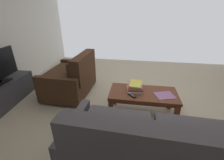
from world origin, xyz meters
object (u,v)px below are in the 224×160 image
(sofa_main, at_px, (153,152))
(loveseat_near, at_px, (72,78))
(tv_stand, at_px, (5,93))
(tv_remote, at_px, (132,95))
(coffee_table, at_px, (143,96))
(loose_magazine, at_px, (165,95))
(book_stack, at_px, (135,87))

(sofa_main, height_order, loveseat_near, sofa_main)
(tv_stand, bearing_deg, tv_remote, 177.97)
(sofa_main, bearing_deg, coffee_table, -86.85)
(tv_remote, bearing_deg, loose_magazine, -170.06)
(loveseat_near, distance_m, tv_stand, 1.26)
(loose_magazine, bearing_deg, coffee_table, 62.77)
(coffee_table, height_order, tv_remote, tv_remote)
(book_stack, bearing_deg, loveseat_near, -19.22)
(tv_remote, bearing_deg, coffee_table, -141.32)
(sofa_main, xyz_separation_m, tv_stand, (2.61, -1.05, -0.16))
(sofa_main, height_order, loose_magazine, sofa_main)
(sofa_main, relative_size, loveseat_near, 1.61)
(loose_magazine, bearing_deg, sofa_main, 148.14)
(tv_remote, bearing_deg, sofa_main, 104.12)
(loveseat_near, relative_size, tv_stand, 0.93)
(coffee_table, xyz_separation_m, book_stack, (0.14, -0.04, 0.13))
(loose_magazine, bearing_deg, loveseat_near, 55.03)
(coffee_table, bearing_deg, loveseat_near, -19.07)
(book_stack, distance_m, tv_remote, 0.20)
(loveseat_near, bearing_deg, tv_remote, 152.95)
(coffee_table, bearing_deg, book_stack, -17.62)
(sofa_main, distance_m, loveseat_near, 2.19)
(sofa_main, bearing_deg, loose_magazine, -104.26)
(sofa_main, height_order, coffee_table, sofa_main)
(book_stack, distance_m, loose_magazine, 0.48)
(loveseat_near, distance_m, book_stack, 1.38)
(loose_magazine, bearing_deg, tv_remote, 82.34)
(tv_stand, bearing_deg, book_stack, -177.51)
(book_stack, relative_size, tv_remote, 2.10)
(book_stack, relative_size, loose_magazine, 1.06)
(tv_remote, bearing_deg, tv_stand, -2.03)
(tv_stand, xyz_separation_m, loose_magazine, (-2.88, -0.01, 0.21))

